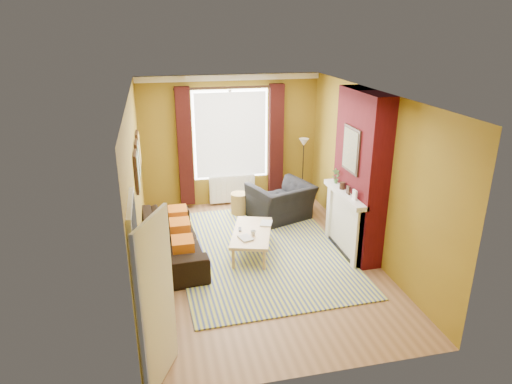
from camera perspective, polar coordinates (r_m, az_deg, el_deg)
ground at (r=7.83m, az=0.41°, el=-8.54°), size 5.50×5.50×0.00m
room_walls at (r=7.67m, az=4.52°, el=2.05°), size 3.82×5.54×2.83m
striped_rug at (r=8.13m, az=0.49°, el=-7.30°), size 2.96×4.00×0.02m
sofa at (r=7.95m, az=-10.46°, el=-5.73°), size 1.05×2.34×0.67m
armchair at (r=9.27m, az=3.12°, el=-1.24°), size 1.42×1.33×0.75m
coffee_table at (r=7.89m, az=-0.53°, el=-5.25°), size 0.98×1.39×0.42m
wicker_stool at (r=9.56m, az=-2.07°, el=-1.46°), size 0.44×0.44×0.46m
floor_lamp at (r=9.94m, az=5.96°, el=4.93°), size 0.25×0.25×1.46m
book_a at (r=7.57m, az=-1.96°, el=-5.92°), size 0.26×0.30×0.02m
book_b at (r=8.16m, az=0.58°, el=-3.88°), size 0.29×0.33×0.02m
mug at (r=7.72m, az=-0.35°, el=-5.13°), size 0.11×0.11×0.08m
tv_remote at (r=7.93m, az=-2.01°, el=-4.67°), size 0.07×0.16×0.02m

